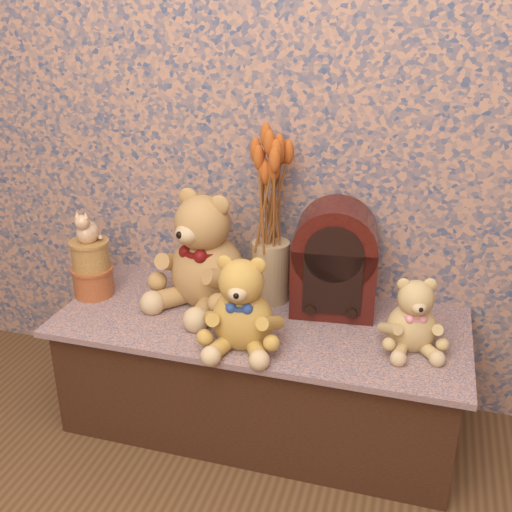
% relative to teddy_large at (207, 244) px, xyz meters
% --- Properties ---
extents(display_shelf, '(1.30, 0.55, 0.40)m').
position_rel_teddy_large_xyz_m(display_shelf, '(0.20, -0.07, -0.41)').
color(display_shelf, navy).
rests_on(display_shelf, ground).
extents(teddy_large, '(0.45, 0.49, 0.42)m').
position_rel_teddy_large_xyz_m(teddy_large, '(0.00, 0.00, 0.00)').
color(teddy_large, '#AC7942').
rests_on(teddy_large, display_shelf).
extents(teddy_medium, '(0.28, 0.32, 0.30)m').
position_rel_teddy_large_xyz_m(teddy_medium, '(0.19, -0.23, -0.06)').
color(teddy_medium, '#C38037').
rests_on(teddy_medium, display_shelf).
extents(teddy_small, '(0.24, 0.27, 0.24)m').
position_rel_teddy_large_xyz_m(teddy_small, '(0.67, -0.11, -0.09)').
color(teddy_small, tan).
rests_on(teddy_small, display_shelf).
extents(cathedral_radio, '(0.29, 0.22, 0.37)m').
position_rel_teddy_large_xyz_m(cathedral_radio, '(0.41, 0.06, -0.03)').
color(cathedral_radio, '#3E110B').
rests_on(cathedral_radio, display_shelf).
extents(ceramic_vase, '(0.14, 0.14, 0.21)m').
position_rel_teddy_large_xyz_m(ceramic_vase, '(0.20, 0.07, -0.10)').
color(ceramic_vase, tan).
rests_on(ceramic_vase, display_shelf).
extents(dried_stalks, '(0.29, 0.29, 0.42)m').
position_rel_teddy_large_xyz_m(dried_stalks, '(0.20, 0.07, 0.21)').
color(dried_stalks, '#C3581F').
rests_on(dried_stalks, ceramic_vase).
extents(biscuit_tin_lower, '(0.16, 0.16, 0.10)m').
position_rel_teddy_large_xyz_m(biscuit_tin_lower, '(-0.40, -0.07, -0.16)').
color(biscuit_tin_lower, '#C17E38').
rests_on(biscuit_tin_lower, display_shelf).
extents(biscuit_tin_upper, '(0.16, 0.16, 0.10)m').
position_rel_teddy_large_xyz_m(biscuit_tin_upper, '(-0.40, -0.07, -0.06)').
color(biscuit_tin_upper, '#DDC560').
rests_on(biscuit_tin_upper, biscuit_tin_lower).
extents(cat_figurine, '(0.09, 0.10, 0.12)m').
position_rel_teddy_large_xyz_m(cat_figurine, '(-0.40, -0.07, 0.05)').
color(cat_figurine, silver).
rests_on(cat_figurine, biscuit_tin_upper).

